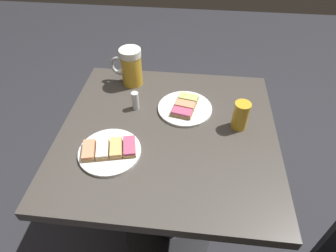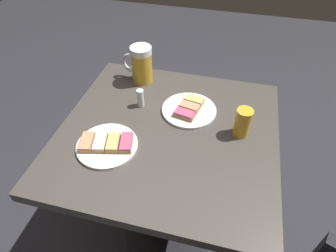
{
  "view_description": "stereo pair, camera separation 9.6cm",
  "coord_description": "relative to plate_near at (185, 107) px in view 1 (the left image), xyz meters",
  "views": [
    {
      "loc": [
        0.69,
        0.08,
        1.44
      ],
      "look_at": [
        0.0,
        0.0,
        0.78
      ],
      "focal_mm": 30.37,
      "sensor_mm": 36.0,
      "label": 1
    },
    {
      "loc": [
        0.67,
        0.17,
        1.44
      ],
      "look_at": [
        0.0,
        0.0,
        0.78
      ],
      "focal_mm": 30.37,
      "sensor_mm": 36.0,
      "label": 2
    }
  ],
  "objects": [
    {
      "name": "ground_plane",
      "position": [
        0.12,
        -0.05,
        -0.77
      ],
      "size": [
        6.0,
        6.0,
        0.0
      ],
      "primitive_type": "plane",
      "color": "#28282D"
    },
    {
      "name": "cafe_table",
      "position": [
        0.12,
        -0.05,
        -0.18
      ],
      "size": [
        0.71,
        0.74,
        0.76
      ],
      "color": "black",
      "rests_on": "ground_plane"
    },
    {
      "name": "plate_near",
      "position": [
        0.0,
        0.0,
        0.0
      ],
      "size": [
        0.2,
        0.2,
        0.03
      ],
      "color": "white",
      "rests_on": "cafe_table"
    },
    {
      "name": "plate_far",
      "position": [
        0.24,
        -0.22,
        0.0
      ],
      "size": [
        0.2,
        0.2,
        0.03
      ],
      "color": "white",
      "rests_on": "cafe_table"
    },
    {
      "name": "beer_mug",
      "position": [
        -0.15,
        -0.23,
        0.07
      ],
      "size": [
        0.08,
        0.14,
        0.15
      ],
      "color": "gold",
      "rests_on": "cafe_table"
    },
    {
      "name": "beer_glass_small",
      "position": [
        0.07,
        0.19,
        0.04
      ],
      "size": [
        0.05,
        0.05,
        0.1
      ],
      "primitive_type": "cylinder",
      "color": "gold",
      "rests_on": "cafe_table"
    },
    {
      "name": "salt_shaker",
      "position": [
        0.01,
        -0.18,
        0.03
      ],
      "size": [
        0.03,
        0.03,
        0.07
      ],
      "primitive_type": "cylinder",
      "color": "silver",
      "rests_on": "cafe_table"
    }
  ]
}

